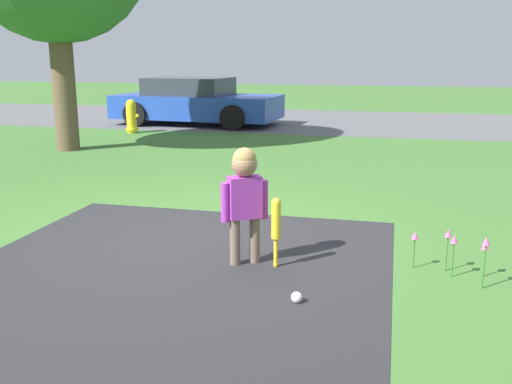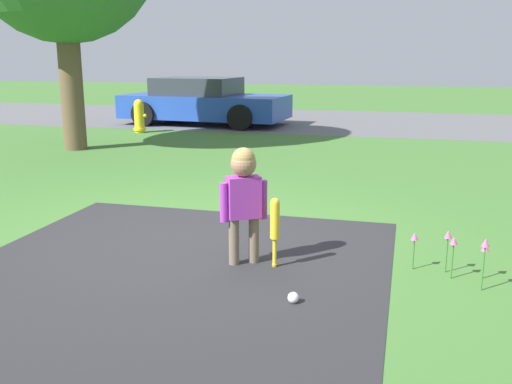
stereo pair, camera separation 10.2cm
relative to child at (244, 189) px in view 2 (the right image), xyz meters
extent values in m
plane|color=#3D6B2D|center=(-0.72, 0.52, -0.65)|extent=(60.00, 60.00, 0.00)
cube|color=#262628|center=(-0.53, -1.98, -0.65)|extent=(3.52, 7.00, 0.01)
cube|color=#59595B|center=(-0.72, 11.12, -0.65)|extent=(40.00, 6.00, 0.01)
cylinder|color=#6B5B4C|center=(-0.07, -0.05, -0.44)|extent=(0.09, 0.09, 0.41)
cylinder|color=#6B5B4C|center=(0.07, 0.05, -0.44)|extent=(0.09, 0.09, 0.41)
cube|color=purple|center=(0.00, 0.00, -0.07)|extent=(0.31, 0.27, 0.35)
cylinder|color=purple|center=(-0.14, -0.09, -0.10)|extent=(0.07, 0.07, 0.33)
cylinder|color=purple|center=(0.14, 0.09, -0.10)|extent=(0.07, 0.07, 0.33)
sphere|color=#997051|center=(0.00, 0.00, 0.22)|extent=(0.21, 0.21, 0.21)
sphere|color=#997A47|center=(0.00, 0.00, 0.25)|extent=(0.20, 0.20, 0.20)
sphere|color=yellow|center=(0.27, -0.02, -0.63)|extent=(0.04, 0.04, 0.04)
cylinder|color=yellow|center=(0.27, -0.02, -0.52)|extent=(0.04, 0.04, 0.25)
cylinder|color=yellow|center=(0.27, -0.02, -0.24)|extent=(0.08, 0.08, 0.31)
sphere|color=yellow|center=(0.27, -0.02, -0.09)|extent=(0.07, 0.07, 0.07)
sphere|color=white|center=(0.56, -0.68, -0.61)|extent=(0.08, 0.08, 0.08)
cylinder|color=yellow|center=(-4.68, 7.59, -0.32)|extent=(0.23, 0.23, 0.65)
sphere|color=yellow|center=(-4.68, 7.59, 0.00)|extent=(0.21, 0.21, 0.21)
cylinder|color=yellow|center=(-4.68, 7.59, -0.57)|extent=(0.28, 0.28, 0.05)
cylinder|color=yellow|center=(-4.56, 7.59, -0.26)|extent=(0.10, 0.08, 0.08)
cube|color=#2347AD|center=(-3.77, 9.53, -0.19)|extent=(4.28, 2.08, 0.58)
cube|color=#2D333D|center=(-3.98, 9.55, 0.32)|extent=(2.10, 1.72, 0.44)
cylinder|color=black|center=(-2.42, 10.36, -0.35)|extent=(0.62, 0.22, 0.61)
cylinder|color=black|center=(-2.54, 8.54, -0.35)|extent=(0.62, 0.22, 0.61)
cylinder|color=black|center=(-5.00, 10.53, -0.35)|extent=(0.62, 0.22, 0.61)
cylinder|color=black|center=(-5.12, 8.70, -0.35)|extent=(0.62, 0.22, 0.61)
cylinder|color=brown|center=(-4.77, 5.07, 0.70)|extent=(0.42, 0.42, 2.70)
cylinder|color=#38702D|center=(1.69, 0.10, -0.51)|extent=(0.01, 0.01, 0.29)
cone|color=#E54C8C|center=(1.69, 0.10, -0.33)|extent=(0.06, 0.06, 0.06)
cylinder|color=#38702D|center=(1.93, 0.16, -0.53)|extent=(0.01, 0.01, 0.23)
cone|color=#E54C8C|center=(1.93, 0.16, -0.39)|extent=(0.06, 0.06, 0.06)
cylinder|color=#38702D|center=(1.65, 0.22, -0.50)|extent=(0.01, 0.01, 0.29)
cone|color=#E54C8C|center=(1.65, 0.22, -0.32)|extent=(0.06, 0.06, 0.06)
cylinder|color=#38702D|center=(1.39, 0.23, -0.52)|extent=(0.01, 0.01, 0.26)
cone|color=#E54C8C|center=(1.39, 0.23, -0.36)|extent=(0.06, 0.06, 0.06)
cylinder|color=#38702D|center=(1.89, -0.09, -0.47)|extent=(0.01, 0.01, 0.35)
cone|color=#E54C8C|center=(1.89, -0.09, -0.27)|extent=(0.06, 0.06, 0.06)
camera|label=1|loc=(1.18, -4.44, 1.08)|focal=40.00mm
camera|label=2|loc=(1.27, -4.42, 1.08)|focal=40.00mm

